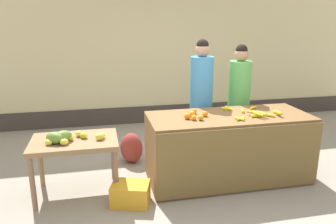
{
  "coord_description": "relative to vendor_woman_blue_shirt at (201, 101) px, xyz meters",
  "views": [
    {
      "loc": [
        -1.21,
        -3.92,
        2.13
      ],
      "look_at": [
        -0.33,
        0.15,
        0.96
      ],
      "focal_mm": 35.18,
      "sensor_mm": 36.0,
      "label": 1
    }
  ],
  "objects": [
    {
      "name": "ground_plane",
      "position": [
        -0.3,
        -0.68,
        -0.94
      ],
      "size": [
        24.0,
        24.0,
        0.0
      ],
      "primitive_type": "plane",
      "color": "gray"
    },
    {
      "name": "market_wall_back",
      "position": [
        -0.3,
        2.21,
        0.54
      ],
      "size": [
        8.88,
        0.23,
        3.02
      ],
      "color": "beige",
      "rests_on": "ground"
    },
    {
      "name": "fruit_stall_counter",
      "position": [
        0.18,
        -0.7,
        -0.49
      ],
      "size": [
        2.15,
        0.9,
        0.91
      ],
      "color": "brown",
      "rests_on": "ground"
    },
    {
      "name": "side_table_wooden",
      "position": [
        -1.83,
        -0.68,
        -0.31
      ],
      "size": [
        1.04,
        0.7,
        0.72
      ],
      "color": "olive",
      "rests_on": "ground"
    },
    {
      "name": "banana_bunch_pile",
      "position": [
        0.47,
        -0.74,
        -0.0
      ],
      "size": [
        0.69,
        0.66,
        0.07
      ],
      "color": "gold",
      "rests_on": "fruit_stall_counter"
    },
    {
      "name": "orange_pile",
      "position": [
        -0.31,
        -0.7,
        0.01
      ],
      "size": [
        0.33,
        0.37,
        0.08
      ],
      "color": "orange",
      "rests_on": "fruit_stall_counter"
    },
    {
      "name": "mango_papaya_pile",
      "position": [
        -1.93,
        -0.74,
        -0.16
      ],
      "size": [
        0.73,
        0.39,
        0.14
      ],
      "color": "yellow",
      "rests_on": "side_table_wooden"
    },
    {
      "name": "vendor_woman_blue_shirt",
      "position": [
        0.0,
        0.0,
        0.0
      ],
      "size": [
        0.34,
        0.34,
        1.86
      ],
      "color": "#33333D",
      "rests_on": "ground"
    },
    {
      "name": "vendor_woman_green_shirt",
      "position": [
        0.63,
        0.06,
        -0.05
      ],
      "size": [
        0.34,
        0.34,
        1.78
      ],
      "color": "#33333D",
      "rests_on": "ground"
    },
    {
      "name": "produce_crate",
      "position": [
        -1.2,
        -1.08,
        -0.81
      ],
      "size": [
        0.51,
        0.43,
        0.26
      ],
      "primitive_type": "cube",
      "rotation": [
        0.0,
        0.0,
        -0.29
      ],
      "color": "gold",
      "rests_on": "ground"
    },
    {
      "name": "produce_sack",
      "position": [
        -1.06,
        0.11,
        -0.71
      ],
      "size": [
        0.47,
        0.47,
        0.47
      ],
      "primitive_type": "ellipsoid",
      "rotation": [
        0.0,
        0.0,
        2.38
      ],
      "color": "maroon",
      "rests_on": "ground"
    }
  ]
}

